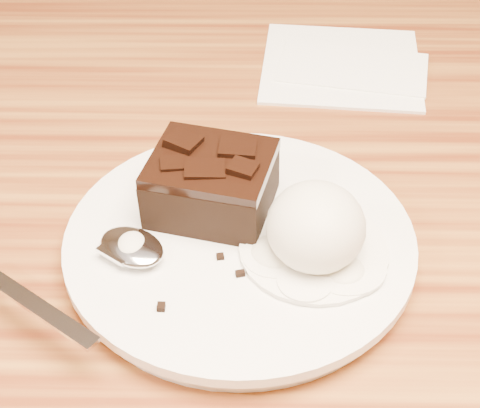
{
  "coord_description": "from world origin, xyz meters",
  "views": [
    {
      "loc": [
        0.01,
        -0.43,
        1.13
      ],
      "look_at": [
        0.01,
        -0.03,
        0.79
      ],
      "focal_mm": 56.88,
      "sensor_mm": 36.0,
      "label": 1
    }
  ],
  "objects_px": {
    "spoon": "(132,249)",
    "napkin": "(341,64)",
    "ice_cream_scoop": "(316,227)",
    "brownie": "(212,187)",
    "plate": "(240,246)"
  },
  "relations": [
    {
      "from": "plate",
      "to": "ice_cream_scoop",
      "type": "distance_m",
      "value": 0.06
    },
    {
      "from": "brownie",
      "to": "spoon",
      "type": "xyz_separation_m",
      "value": [
        -0.05,
        -0.05,
        -0.01
      ]
    },
    {
      "from": "ice_cream_scoop",
      "to": "napkin",
      "type": "distance_m",
      "value": 0.28
    },
    {
      "from": "plate",
      "to": "ice_cream_scoop",
      "type": "bearing_deg",
      "value": -17.81
    },
    {
      "from": "plate",
      "to": "ice_cream_scoop",
      "type": "height_order",
      "value": "ice_cream_scoop"
    },
    {
      "from": "spoon",
      "to": "napkin",
      "type": "distance_m",
      "value": 0.33
    },
    {
      "from": "ice_cream_scoop",
      "to": "spoon",
      "type": "xyz_separation_m",
      "value": [
        -0.12,
        -0.0,
        -0.02
      ]
    },
    {
      "from": "ice_cream_scoop",
      "to": "spoon",
      "type": "bearing_deg",
      "value": -178.14
    },
    {
      "from": "ice_cream_scoop",
      "to": "spoon",
      "type": "distance_m",
      "value": 0.12
    },
    {
      "from": "plate",
      "to": "ice_cream_scoop",
      "type": "relative_size",
      "value": 3.47
    },
    {
      "from": "spoon",
      "to": "napkin",
      "type": "height_order",
      "value": "spoon"
    },
    {
      "from": "spoon",
      "to": "brownie",
      "type": "bearing_deg",
      "value": -10.03
    },
    {
      "from": "ice_cream_scoop",
      "to": "napkin",
      "type": "relative_size",
      "value": 0.47
    },
    {
      "from": "spoon",
      "to": "napkin",
      "type": "relative_size",
      "value": 1.27
    },
    {
      "from": "plate",
      "to": "napkin",
      "type": "bearing_deg",
      "value": 70.18
    }
  ]
}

